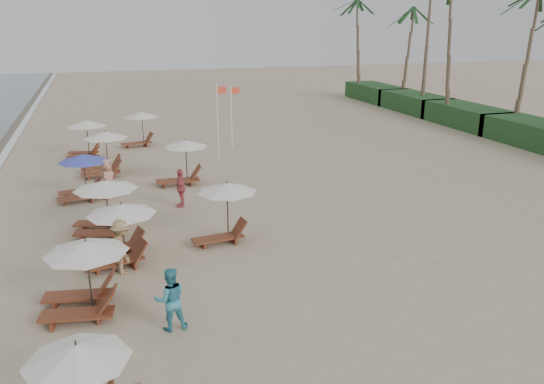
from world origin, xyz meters
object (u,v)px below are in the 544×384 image
object	(u,v)px
lounger_station_3	(102,205)
inland_station_1	(182,160)
beachgoer_far_a	(181,188)
inland_station_2	(139,125)
inland_station_0	(223,206)
beachgoer_mid_a	(170,299)
beachgoer_far_b	(107,179)
lounger_station_5	(102,154)
lounger_station_1	(80,277)
beachgoer_mid_b	(122,247)
lounger_station_2	(116,233)
lounger_station_4	(80,176)
flag_pole_near	(218,119)
lounger_station_6	(84,138)

from	to	relation	value
lounger_station_3	inland_station_1	distance (m)	7.04
beachgoer_far_a	inland_station_2	bearing A→B (deg)	-156.98
inland_station_0	beachgoer_mid_a	xyz separation A→B (m)	(-2.72, -5.57, -0.51)
lounger_station_3	beachgoer_far_b	size ratio (longest dim) A/B	1.41
lounger_station_5	inland_station_1	xyz separation A→B (m)	(3.77, -3.02, 0.12)
lounger_station_1	beachgoer_mid_b	bearing A→B (deg)	61.89
lounger_station_1	beachgoer_far_a	bearing A→B (deg)	64.20
lounger_station_2	inland_station_2	distance (m)	18.50
lounger_station_3	beachgoer_mid_b	bearing A→B (deg)	-82.15
beachgoer_far_a	beachgoer_far_b	bearing A→B (deg)	-105.35
lounger_station_1	inland_station_0	world-z (taller)	inland_station_0
inland_station_0	beachgoer_far_b	xyz separation A→B (m)	(-3.97, 6.70, -0.46)
lounger_station_2	lounger_station_3	bearing A→B (deg)	98.09
lounger_station_5	inland_station_2	bearing A→B (deg)	69.43
inland_station_0	beachgoer_mid_b	bearing A→B (deg)	-156.44
lounger_station_1	lounger_station_3	size ratio (longest dim) A/B	1.00
lounger_station_4	inland_station_1	size ratio (longest dim) A/B	0.89
inland_station_0	inland_station_2	bearing A→B (deg)	95.15
inland_station_0	flag_pole_near	world-z (taller)	flag_pole_near
lounger_station_4	beachgoer_mid_a	size ratio (longest dim) A/B	1.43
inland_station_2	beachgoer_mid_a	size ratio (longest dim) A/B	1.53
lounger_station_1	lounger_station_4	bearing A→B (deg)	90.76
lounger_station_3	lounger_station_6	world-z (taller)	lounger_station_6
inland_station_2	flag_pole_near	xyz separation A→B (m)	(4.08, -5.52, 1.13)
beachgoer_mid_b	flag_pole_near	world-z (taller)	flag_pole_near
lounger_station_3	beachgoer_mid_a	world-z (taller)	lounger_station_3
lounger_station_5	lounger_station_6	size ratio (longest dim) A/B	1.06
inland_station_2	beachgoer_far_a	world-z (taller)	inland_station_2
lounger_station_1	beachgoer_mid_a	bearing A→B (deg)	-35.83
lounger_station_2	beachgoer_far_a	world-z (taller)	lounger_station_2
inland_station_1	lounger_station_1	bearing A→B (deg)	-111.39
lounger_station_4	beachgoer_mid_b	bearing A→B (deg)	-80.97
inland_station_2	inland_station_0	bearing A→B (deg)	-84.85
beachgoer_mid_b	lounger_station_2	bearing A→B (deg)	-4.04
lounger_station_3	beachgoer_far_b	bearing A→B (deg)	85.90
lounger_station_2	beachgoer_mid_a	xyz separation A→B (m)	(1.16, -4.87, -0.18)
flag_pole_near	lounger_station_2	bearing A→B (deg)	-116.40
beachgoer_mid_a	flag_pole_near	distance (m)	18.53
beachgoer_far_a	beachgoer_mid_b	bearing A→B (deg)	-4.88
lounger_station_4	inland_station_2	xyz separation A→B (m)	(3.55, 10.68, 0.26)
lounger_station_2	lounger_station_5	xyz separation A→B (m)	(-0.20, 11.70, 0.10)
beachgoer_far_b	flag_pole_near	xyz separation A→B (m)	(6.46, 5.44, 1.57)
lounger_station_4	beachgoer_mid_a	world-z (taller)	lounger_station_4
beachgoer_mid_a	beachgoer_far_a	distance (m)	10.26
beachgoer_far_a	inland_station_1	bearing A→B (deg)	-169.52
lounger_station_3	beachgoer_far_a	size ratio (longest dim) A/B	1.54
lounger_station_6	beachgoer_mid_b	size ratio (longest dim) A/B	1.37
lounger_station_3	lounger_station_4	world-z (taller)	lounger_station_3
beachgoer_mid_a	beachgoer_far_b	distance (m)	12.33
lounger_station_5	inland_station_1	size ratio (longest dim) A/B	0.94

